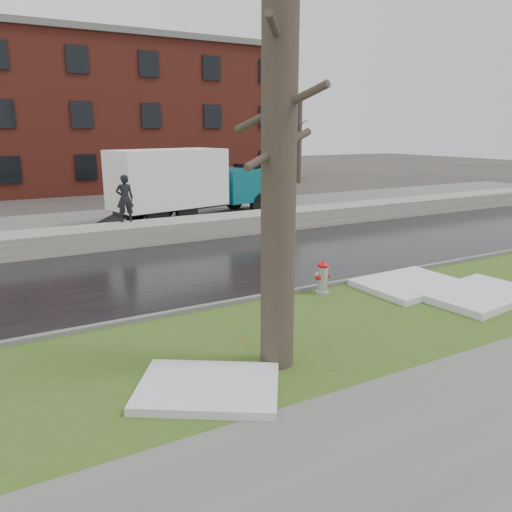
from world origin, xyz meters
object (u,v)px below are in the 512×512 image
box_truck (188,183)px  worker (125,198)px  fire_hydrant (323,276)px  tree (279,154)px

box_truck → worker: bearing=-151.0°
fire_hydrant → tree: tree is taller
fire_hydrant → box_truck: bearing=76.0°
tree → box_truck: tree is taller
fire_hydrant → worker: bearing=98.4°
tree → box_truck: (4.22, 14.83, -1.98)m
fire_hydrant → worker: (-2.64, 8.69, 1.13)m
tree → box_truck: 15.55m
fire_hydrant → box_truck: size_ratio=0.09×
box_truck → worker: box_truck is taller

